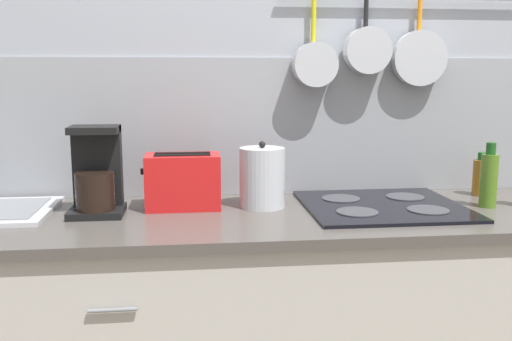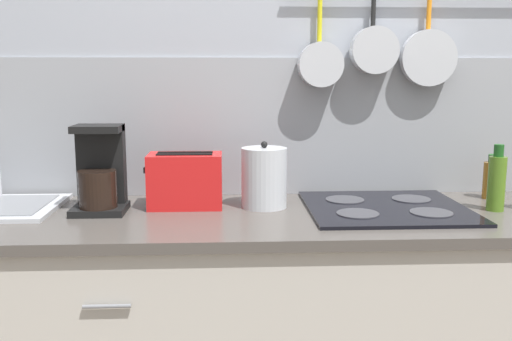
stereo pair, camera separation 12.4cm
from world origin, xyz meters
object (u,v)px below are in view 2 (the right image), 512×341
Objects in this scene: kettle at (264,178)px; coffee_maker at (100,176)px; bottle_dish_soap at (492,179)px; bottle_olive_oil at (497,182)px; toaster at (185,180)px.

coffee_maker is at bearing -176.58° from kettle.
bottle_dish_soap is at bearing 5.10° from coffee_maker.
bottle_olive_oil is (0.81, -0.10, -0.00)m from kettle.
bottle_olive_oil is 1.36× the size of bottle_dish_soap.
coffee_maker reaches higher than kettle.
coffee_maker is at bearing 177.43° from bottle_olive_oil.
coffee_maker is 1.27× the size of kettle.
coffee_maker is 0.58m from kettle.
kettle is 0.82m from bottle_olive_oil.
toaster is 1.17× the size of kettle.
coffee_maker is at bearing -170.32° from toaster.
coffee_maker is at bearing -174.90° from bottle_dish_soap.
kettle reaches higher than bottle_olive_oil.
kettle reaches higher than toaster.
coffee_maker reaches higher than bottle_dish_soap.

